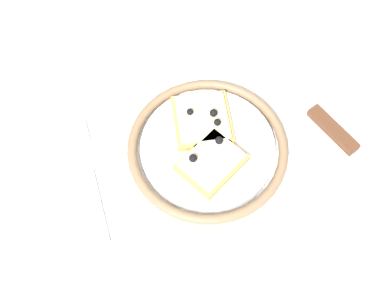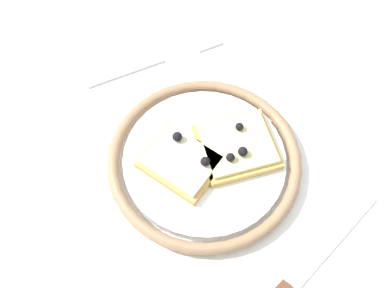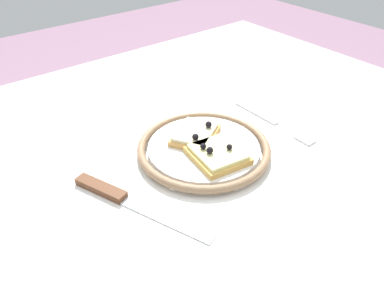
{
  "view_description": "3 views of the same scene",
  "coord_description": "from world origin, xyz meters",
  "px_view_note": "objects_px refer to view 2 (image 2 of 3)",
  "views": [
    {
      "loc": [
        -0.06,
        -0.28,
        1.39
      ],
      "look_at": [
        0.03,
        0.04,
        0.75
      ],
      "focal_mm": 48.5,
      "sensor_mm": 36.0,
      "label": 1
    },
    {
      "loc": [
        0.29,
        -0.09,
        1.24
      ],
      "look_at": [
        0.04,
        0.03,
        0.74
      ],
      "focal_mm": 45.49,
      "sensor_mm": 36.0,
      "label": 2
    },
    {
      "loc": [
        0.41,
        0.45,
        1.11
      ],
      "look_at": [
        0.08,
        0.04,
        0.74
      ],
      "focal_mm": 35.64,
      "sensor_mm": 36.0,
      "label": 3
    }
  ],
  "objects_px": {
    "pizza_slice_near": "(181,161)",
    "fork": "(155,61)",
    "plate": "(204,161)",
    "pizza_slice_far": "(237,146)",
    "dining_table": "(162,171)"
  },
  "relations": [
    {
      "from": "dining_table",
      "to": "pizza_slice_near",
      "type": "height_order",
      "value": "pizza_slice_near"
    },
    {
      "from": "dining_table",
      "to": "pizza_slice_near",
      "type": "xyz_separation_m",
      "value": [
        0.05,
        0.01,
        0.11
      ]
    },
    {
      "from": "dining_table",
      "to": "pizza_slice_far",
      "type": "height_order",
      "value": "pizza_slice_far"
    },
    {
      "from": "pizza_slice_far",
      "to": "dining_table",
      "type": "bearing_deg",
      "value": -127.77
    },
    {
      "from": "dining_table",
      "to": "plate",
      "type": "height_order",
      "value": "plate"
    },
    {
      "from": "pizza_slice_near",
      "to": "fork",
      "type": "height_order",
      "value": "pizza_slice_near"
    },
    {
      "from": "plate",
      "to": "fork",
      "type": "height_order",
      "value": "plate"
    },
    {
      "from": "pizza_slice_far",
      "to": "fork",
      "type": "bearing_deg",
      "value": -168.63
    },
    {
      "from": "plate",
      "to": "pizza_slice_far",
      "type": "distance_m",
      "value": 0.04
    },
    {
      "from": "dining_table",
      "to": "fork",
      "type": "xyz_separation_m",
      "value": [
        -0.12,
        0.04,
        0.09
      ]
    },
    {
      "from": "dining_table",
      "to": "pizza_slice_near",
      "type": "relative_size",
      "value": 9.74
    },
    {
      "from": "pizza_slice_near",
      "to": "pizza_slice_far",
      "type": "relative_size",
      "value": 1.09
    },
    {
      "from": "pizza_slice_near",
      "to": "pizza_slice_far",
      "type": "bearing_deg",
      "value": 83.11
    },
    {
      "from": "pizza_slice_far",
      "to": "fork",
      "type": "xyz_separation_m",
      "value": [
        -0.18,
        -0.04,
        -0.02
      ]
    },
    {
      "from": "fork",
      "to": "plate",
      "type": "bearing_deg",
      "value": -1.73
    }
  ]
}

